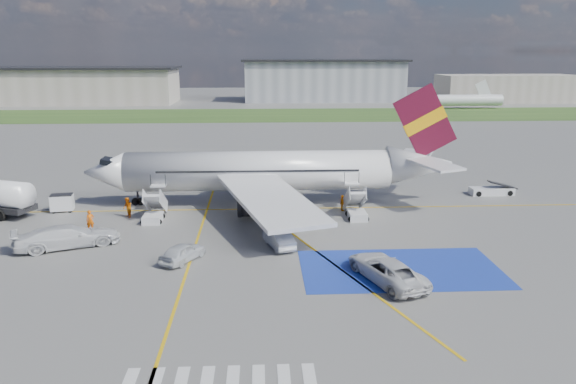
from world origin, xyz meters
name	(u,v)px	position (x,y,z in m)	size (l,w,h in m)	color
ground	(259,252)	(0.00, 0.00, 0.00)	(400.00, 400.00, 0.00)	#60605E
grass_strip	(259,115)	(0.00, 95.00, 0.01)	(400.00, 30.00, 0.01)	#2D4C1E
taxiway_line_main	(259,209)	(0.00, 12.00, 0.01)	(120.00, 0.20, 0.01)	gold
taxiway_line_cross	(174,312)	(-5.00, -10.00, 0.01)	(0.20, 60.00, 0.01)	gold
taxiway_line_diag	(259,209)	(0.00, 12.00, 0.01)	(0.20, 60.00, 0.01)	gold
staging_box	(400,269)	(10.00, -4.00, 0.01)	(14.00, 8.00, 0.01)	#1A359F
terminal_west	(72,86)	(-55.00, 130.00, 5.00)	(60.00, 22.00, 10.00)	#9F9789
terminal_centre	(323,81)	(20.00, 135.00, 6.00)	(48.00, 18.00, 12.00)	gray
terminal_east	(507,88)	(75.00, 128.00, 4.00)	(40.00, 16.00, 8.00)	#9F9789
airliner	(273,171)	(1.51, 14.00, 3.39)	(36.81, 32.95, 11.92)	silver
airstairs_fwd	(154,214)	(-9.50, 8.70, 0.62)	(1.90, 5.20, 3.60)	silver
airstairs_aft	(356,211)	(9.00, 8.70, 0.62)	(1.90, 5.20, 3.60)	silver
gpu_cart	(62,204)	(-18.75, 12.09, 0.77)	(2.23, 1.61, 1.72)	silver
belt_loader	(492,191)	(24.97, 16.47, 0.37)	(4.98, 1.98, 1.48)	silver
car_silver_a	(182,252)	(-5.54, -1.69, 0.69)	(1.63, 4.06, 1.38)	silver
car_silver_b	(279,239)	(1.59, 1.00, 0.68)	(1.44, 4.14, 1.36)	#B9BBC0
van_white_a	(386,266)	(8.52, -5.96, 1.04)	(2.56, 5.56, 2.08)	silver
van_white_b	(67,233)	(-14.93, 1.82, 1.16)	(2.41, 5.93, 2.32)	silver
crew_fwd	(90,220)	(-14.35, 5.99, 0.90)	(0.65, 0.43, 1.79)	#E5600C
crew_nose	(128,208)	(-12.06, 9.79, 0.94)	(0.91, 0.71, 1.88)	orange
crew_aft	(342,203)	(8.02, 11.00, 0.79)	(0.92, 0.38, 1.57)	orange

